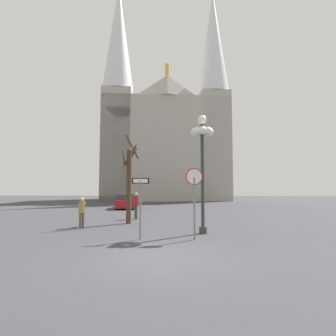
{
  "coord_description": "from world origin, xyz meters",
  "views": [
    {
      "loc": [
        0.64,
        -8.02,
        2.11
      ],
      "look_at": [
        -0.6,
        18.74,
        4.09
      ],
      "focal_mm": 28.21,
      "sensor_mm": 36.0,
      "label": 1
    }
  ],
  "objects_px": {
    "pedestrian_walking": "(136,203)",
    "street_lamp": "(202,145)",
    "pedestrian_standing": "(82,210)",
    "bare_tree": "(129,182)",
    "one_way_arrow_sign": "(140,200)",
    "cathedral": "(165,132)",
    "stop_sign": "(194,190)",
    "parked_car_near_red": "(126,202)"
  },
  "relations": [
    {
      "from": "cathedral",
      "to": "street_lamp",
      "type": "distance_m",
      "value": 33.16
    },
    {
      "from": "one_way_arrow_sign",
      "to": "bare_tree",
      "type": "height_order",
      "value": "bare_tree"
    },
    {
      "from": "one_way_arrow_sign",
      "to": "street_lamp",
      "type": "relative_size",
      "value": 0.45
    },
    {
      "from": "pedestrian_walking",
      "to": "parked_car_near_red",
      "type": "bearing_deg",
      "value": 105.63
    },
    {
      "from": "pedestrian_walking",
      "to": "pedestrian_standing",
      "type": "xyz_separation_m",
      "value": [
        -2.2,
        -3.99,
        -0.13
      ]
    },
    {
      "from": "stop_sign",
      "to": "pedestrian_standing",
      "type": "distance_m",
      "value": 6.5
    },
    {
      "from": "bare_tree",
      "to": "parked_car_near_red",
      "type": "distance_m",
      "value": 11.5
    },
    {
      "from": "parked_car_near_red",
      "to": "bare_tree",
      "type": "bearing_deg",
      "value": -77.67
    },
    {
      "from": "cathedral",
      "to": "one_way_arrow_sign",
      "type": "xyz_separation_m",
      "value": [
        0.87,
        -33.66,
        -9.96
      ]
    },
    {
      "from": "cathedral",
      "to": "pedestrian_walking",
      "type": "bearing_deg",
      "value": -91.0
    },
    {
      "from": "pedestrian_walking",
      "to": "street_lamp",
      "type": "bearing_deg",
      "value": -53.24
    },
    {
      "from": "pedestrian_standing",
      "to": "pedestrian_walking",
      "type": "bearing_deg",
      "value": 61.11
    },
    {
      "from": "parked_car_near_red",
      "to": "pedestrian_standing",
      "type": "bearing_deg",
      "value": -88.68
    },
    {
      "from": "stop_sign",
      "to": "parked_car_near_red",
      "type": "distance_m",
      "value": 16.94
    },
    {
      "from": "stop_sign",
      "to": "one_way_arrow_sign",
      "type": "relative_size",
      "value": 1.16
    },
    {
      "from": "parked_car_near_red",
      "to": "street_lamp",
      "type": "bearing_deg",
      "value": -65.53
    },
    {
      "from": "stop_sign",
      "to": "parked_car_near_red",
      "type": "relative_size",
      "value": 0.61
    },
    {
      "from": "one_way_arrow_sign",
      "to": "stop_sign",
      "type": "bearing_deg",
      "value": 1.86
    },
    {
      "from": "cathedral",
      "to": "stop_sign",
      "type": "relative_size",
      "value": 12.63
    },
    {
      "from": "bare_tree",
      "to": "street_lamp",
      "type": "bearing_deg",
      "value": -38.08
    },
    {
      "from": "one_way_arrow_sign",
      "to": "bare_tree",
      "type": "relative_size",
      "value": 0.48
    },
    {
      "from": "one_way_arrow_sign",
      "to": "pedestrian_walking",
      "type": "height_order",
      "value": "one_way_arrow_sign"
    },
    {
      "from": "one_way_arrow_sign",
      "to": "pedestrian_standing",
      "type": "bearing_deg",
      "value": 140.4
    },
    {
      "from": "bare_tree",
      "to": "parked_car_near_red",
      "type": "relative_size",
      "value": 1.08
    },
    {
      "from": "one_way_arrow_sign",
      "to": "pedestrian_standing",
      "type": "height_order",
      "value": "one_way_arrow_sign"
    },
    {
      "from": "cathedral",
      "to": "stop_sign",
      "type": "distance_m",
      "value": 35.05
    },
    {
      "from": "one_way_arrow_sign",
      "to": "pedestrian_standing",
      "type": "distance_m",
      "value": 4.64
    },
    {
      "from": "stop_sign",
      "to": "bare_tree",
      "type": "xyz_separation_m",
      "value": [
        -3.62,
        4.67,
        0.43
      ]
    },
    {
      "from": "parked_car_near_red",
      "to": "pedestrian_walking",
      "type": "height_order",
      "value": "pedestrian_walking"
    },
    {
      "from": "cathedral",
      "to": "bare_tree",
      "type": "distance_m",
      "value": 30.32
    },
    {
      "from": "one_way_arrow_sign",
      "to": "street_lamp",
      "type": "xyz_separation_m",
      "value": [
        2.67,
        1.55,
        2.5
      ]
    },
    {
      "from": "one_way_arrow_sign",
      "to": "parked_car_near_red",
      "type": "bearing_deg",
      "value": 103.61
    },
    {
      "from": "stop_sign",
      "to": "pedestrian_walking",
      "type": "distance_m",
      "value": 7.76
    },
    {
      "from": "stop_sign",
      "to": "one_way_arrow_sign",
      "type": "bearing_deg",
      "value": -178.14
    },
    {
      "from": "pedestrian_standing",
      "to": "bare_tree",
      "type": "bearing_deg",
      "value": 40.51
    },
    {
      "from": "street_lamp",
      "to": "pedestrian_walking",
      "type": "xyz_separation_m",
      "value": [
        -4.01,
        5.37,
        -3.01
      ]
    },
    {
      "from": "one_way_arrow_sign",
      "to": "pedestrian_standing",
      "type": "xyz_separation_m",
      "value": [
        -3.54,
        2.93,
        -0.64
      ]
    },
    {
      "from": "pedestrian_walking",
      "to": "pedestrian_standing",
      "type": "bearing_deg",
      "value": -118.89
    },
    {
      "from": "pedestrian_walking",
      "to": "stop_sign",
      "type": "bearing_deg",
      "value": -62.61
    },
    {
      "from": "street_lamp",
      "to": "pedestrian_standing",
      "type": "bearing_deg",
      "value": 167.46
    },
    {
      "from": "stop_sign",
      "to": "parked_car_near_red",
      "type": "xyz_separation_m",
      "value": [
        -6.04,
        15.77,
        -1.31
      ]
    },
    {
      "from": "parked_car_near_red",
      "to": "pedestrian_standing",
      "type": "height_order",
      "value": "pedestrian_standing"
    }
  ]
}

